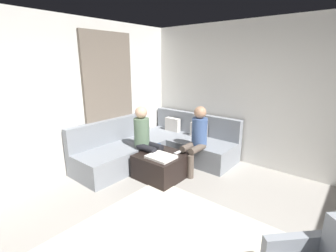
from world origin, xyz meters
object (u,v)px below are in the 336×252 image
object	(u,v)px
sectional_couch	(159,147)
person_on_couch_side	(146,136)
ottoman	(161,166)
coffee_mug	(159,146)
game_remote	(177,153)
person_on_couch_back	(196,137)

from	to	relation	value
sectional_couch	person_on_couch_side	bearing A→B (deg)	-74.05
ottoman	coffee_mug	size ratio (longest dim) A/B	8.00
ottoman	coffee_mug	world-z (taller)	coffee_mug
coffee_mug	person_on_couch_side	distance (m)	0.30
coffee_mug	sectional_couch	bearing A→B (deg)	131.99
game_remote	person_on_couch_side	world-z (taller)	person_on_couch_side
person_on_couch_side	coffee_mug	bearing A→B (deg)	132.14
ottoman	person_on_couch_side	size ratio (longest dim) A/B	0.63
ottoman	coffee_mug	distance (m)	0.38
sectional_couch	game_remote	size ratio (longest dim) A/B	17.00
coffee_mug	game_remote	xyz separation A→B (m)	(0.40, 0.04, -0.04)
game_remote	person_on_couch_back	xyz separation A→B (m)	(0.14, 0.37, 0.23)
sectional_couch	game_remote	xyz separation A→B (m)	(0.72, -0.32, 0.15)
person_on_couch_back	person_on_couch_side	bearing A→B (deg)	38.61
ottoman	person_on_couch_back	size ratio (longest dim) A/B	0.63
person_on_couch_back	person_on_couch_side	distance (m)	0.92
coffee_mug	person_on_couch_side	xyz separation A→B (m)	(-0.17, -0.16, 0.19)
person_on_couch_side	ottoman	bearing A→B (deg)	86.85
sectional_couch	coffee_mug	world-z (taller)	sectional_couch
sectional_couch	person_on_couch_side	size ratio (longest dim) A/B	2.12
sectional_couch	person_on_couch_back	distance (m)	0.94
sectional_couch	ottoman	world-z (taller)	sectional_couch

